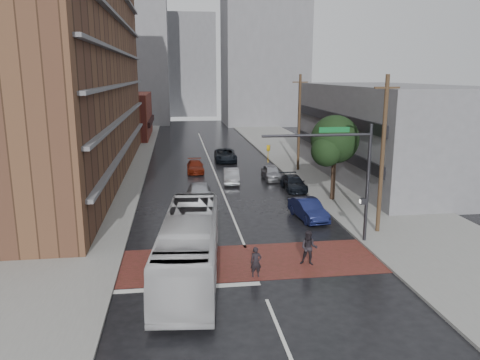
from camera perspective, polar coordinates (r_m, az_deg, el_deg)
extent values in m
plane|color=black|center=(25.48, 1.52, -10.31)|extent=(160.00, 160.00, 0.00)
cube|color=maroon|center=(25.93, 1.34, -9.86)|extent=(14.00, 5.00, 0.02)
cube|color=gray|center=(49.73, -16.50, 0.75)|extent=(9.00, 90.00, 0.15)
cube|color=gray|center=(51.47, 9.69, 1.49)|extent=(9.00, 90.00, 0.15)
cube|color=brown|center=(48.37, -20.82, 16.74)|extent=(10.00, 44.00, 28.00)
cube|color=brown|center=(77.82, -13.92, 7.63)|extent=(8.00, 16.00, 7.00)
cube|color=slate|center=(48.00, 17.41, 5.63)|extent=(11.00, 26.00, 9.00)
cube|color=slate|center=(101.81, -14.06, 15.80)|extent=(18.00, 16.00, 32.00)
cube|color=slate|center=(97.11, 2.94, 17.50)|extent=(16.00, 14.00, 36.00)
cube|color=slate|center=(118.20, -6.12, 13.69)|extent=(12.00, 10.00, 24.00)
cylinder|color=#332319|center=(38.08, 11.29, 0.42)|extent=(0.36, 0.36, 4.00)
sphere|color=black|center=(37.56, 11.49, 4.89)|extent=(3.80, 3.80, 3.80)
sphere|color=black|center=(36.64, 10.51, 3.47)|extent=(2.40, 2.40, 2.40)
sphere|color=black|center=(38.66, 12.19, 4.18)|extent=(2.60, 2.60, 2.60)
cylinder|color=#2D2D33|center=(28.66, 15.29, -0.57)|extent=(0.20, 0.20, 7.20)
cylinder|color=#2D2D33|center=(27.04, 9.38, 5.40)|extent=(6.40, 0.16, 0.16)
imported|color=gold|center=(26.50, 3.50, 3.22)|extent=(0.20, 0.16, 1.00)
cube|color=#0C5926|center=(27.31, 11.42, 6.03)|extent=(1.80, 0.05, 0.30)
cube|color=#2D2D33|center=(28.81, 14.72, -2.52)|extent=(0.30, 0.30, 0.35)
cylinder|color=#473321|center=(30.34, 16.96, 2.75)|extent=(0.26, 0.26, 10.00)
cube|color=#473321|center=(29.93, 17.49, 10.69)|extent=(1.60, 0.12, 0.12)
cylinder|color=#473321|center=(49.04, 7.22, 6.84)|extent=(0.26, 0.26, 10.00)
cube|color=#473321|center=(48.79, 7.36, 11.75)|extent=(1.60, 0.12, 0.12)
imported|color=silver|center=(23.67, -6.19, -8.09)|extent=(3.81, 11.64, 3.18)
imported|color=black|center=(23.80, 1.97, -9.99)|extent=(0.59, 0.40, 1.57)
imported|color=black|center=(25.42, 8.40, -8.20)|extent=(1.12, 1.00, 1.91)
imported|color=#B3B5BC|center=(36.62, -5.01, -1.73)|extent=(2.28, 5.08, 1.69)
imported|color=#A4A6AB|center=(43.81, -1.05, 0.50)|extent=(1.76, 4.19, 1.34)
imported|color=#65190B|center=(48.82, -5.46, 1.65)|extent=(1.73, 4.23, 1.23)
imported|color=black|center=(54.80, -1.79, 3.05)|extent=(2.62, 5.37, 1.47)
imported|color=#121841|center=(33.24, 8.32, -3.56)|extent=(2.04, 4.48, 1.43)
imported|color=black|center=(41.49, 6.55, -0.36)|extent=(1.77, 4.28, 1.24)
imported|color=#A2A3AA|center=(45.28, 3.88, 0.91)|extent=(1.67, 4.10, 1.39)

